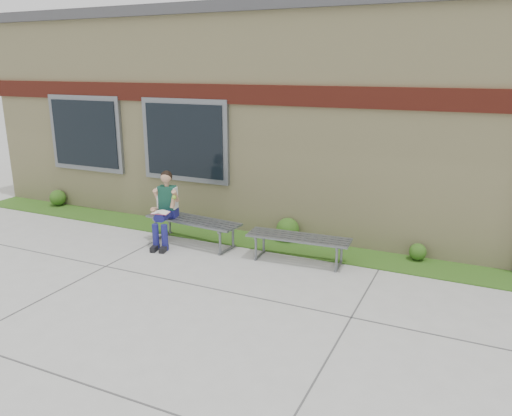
% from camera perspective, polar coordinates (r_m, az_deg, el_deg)
% --- Properties ---
extents(ground, '(80.00, 80.00, 0.00)m').
position_cam_1_polar(ground, '(6.49, 0.90, -12.55)').
color(ground, '#9E9E99').
rests_on(ground, ground).
extents(grass_strip, '(16.00, 0.80, 0.02)m').
position_cam_1_polar(grass_strip, '(8.71, 7.90, -4.95)').
color(grass_strip, '#244E14').
rests_on(grass_strip, ground).
extents(school_building, '(16.20, 6.22, 4.20)m').
position_cam_1_polar(school_building, '(11.48, 13.41, 10.56)').
color(school_building, beige).
rests_on(school_building, ground).
extents(bench_left, '(1.83, 0.67, 0.47)m').
position_cam_1_polar(bench_left, '(8.97, -7.19, -1.94)').
color(bench_left, slate).
rests_on(bench_left, ground).
extents(bench_right, '(1.71, 0.57, 0.44)m').
position_cam_1_polar(bench_right, '(8.14, 4.88, -3.92)').
color(bench_right, slate).
rests_on(bench_right, ground).
extents(girl, '(0.50, 0.80, 1.32)m').
position_cam_1_polar(girl, '(8.96, -10.34, 0.16)').
color(girl, navy).
rests_on(girl, ground).
extents(shrub_west, '(0.36, 0.36, 0.36)m').
position_cam_1_polar(shrub_west, '(12.23, -21.71, 1.09)').
color(shrub_west, '#244E14').
rests_on(shrub_west, grass_strip).
extents(shrub_mid, '(0.42, 0.42, 0.42)m').
position_cam_1_polar(shrub_mid, '(9.10, 3.64, -2.44)').
color(shrub_mid, '#244E14').
rests_on(shrub_mid, grass_strip).
extents(shrub_east, '(0.28, 0.28, 0.28)m').
position_cam_1_polar(shrub_east, '(8.62, 18.00, -4.78)').
color(shrub_east, '#244E14').
rests_on(shrub_east, grass_strip).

